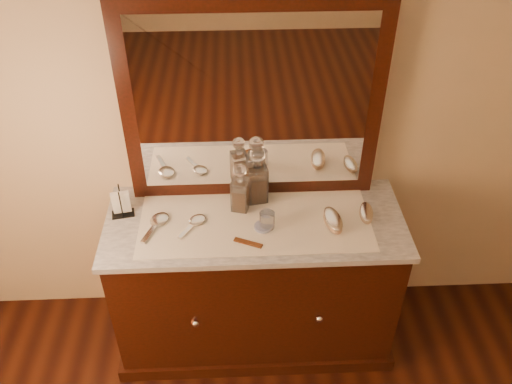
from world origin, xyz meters
TOP-DOWN VIEW (x-y plane):
  - dresser_cabinet at (0.00, 1.96)m, footprint 1.40×0.55m
  - dresser_plinth at (0.00, 1.96)m, footprint 1.46×0.59m
  - knob_left at (-0.30, 1.67)m, footprint 0.04×0.04m
  - knob_right at (0.30, 1.67)m, footprint 0.04×0.04m
  - marble_top at (0.00, 1.96)m, footprint 1.44×0.59m
  - mirror_frame at (0.00, 2.20)m, footprint 1.20×0.08m
  - mirror_glass at (0.00, 2.17)m, footprint 1.06×0.01m
  - lace_runner at (0.00, 1.94)m, footprint 1.10×0.45m
  - pin_dish at (0.03, 1.89)m, footprint 0.10×0.10m
  - comb at (-0.04, 1.79)m, footprint 0.13×0.08m
  - napkin_rack at (-0.64, 2.03)m, footprint 0.12×0.08m
  - decanter_left at (-0.07, 2.05)m, footprint 0.10×0.10m
  - decanter_right at (0.02, 2.11)m, footprint 0.11×0.11m
  - brush_near at (0.37, 1.91)m, footprint 0.10×0.18m
  - brush_far at (0.54, 1.96)m, footprint 0.08×0.15m
  - hand_mirror_outer at (-0.46, 1.95)m, footprint 0.13×0.23m
  - hand_mirror_inner at (-0.28, 1.94)m, footprint 0.14×0.19m
  - tumblers at (0.05, 1.90)m, footprint 0.07×0.07m

SIDE VIEW (x-z plane):
  - dresser_plinth at x=0.00m, z-range 0.00..0.08m
  - dresser_cabinet at x=0.00m, z-range 0.00..0.82m
  - knob_left at x=-0.30m, z-range 0.43..0.47m
  - knob_right at x=0.30m, z-range 0.43..0.47m
  - marble_top at x=0.00m, z-range 0.82..0.85m
  - lace_runner at x=0.00m, z-range 0.85..0.85m
  - comb at x=-0.04m, z-range 0.85..0.86m
  - pin_dish at x=0.03m, z-range 0.85..0.87m
  - hand_mirror_inner at x=-0.28m, z-range 0.85..0.87m
  - hand_mirror_outer at x=-0.46m, z-range 0.85..0.87m
  - brush_far at x=0.54m, z-range 0.85..0.89m
  - brush_near at x=0.37m, z-range 0.85..0.90m
  - tumblers at x=0.05m, z-range 0.85..0.94m
  - napkin_rack at x=-0.64m, z-range 0.83..0.99m
  - decanter_left at x=-0.07m, z-range 0.82..1.09m
  - decanter_right at x=0.02m, z-range 0.82..1.12m
  - mirror_frame at x=0.00m, z-range 0.85..1.85m
  - mirror_glass at x=0.00m, z-range 0.92..1.78m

